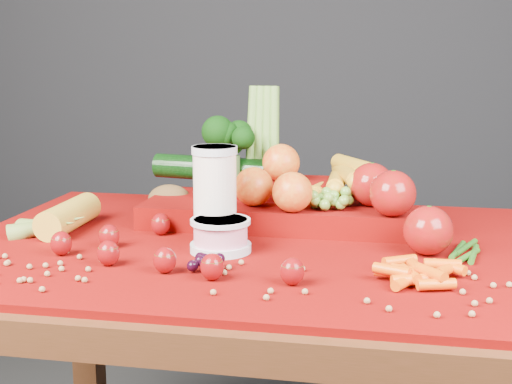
% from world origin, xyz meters
% --- Properties ---
extents(table, '(1.10, 0.80, 0.75)m').
position_xyz_m(table, '(0.00, 0.00, 0.66)').
color(table, '#3B200D').
rests_on(table, ground).
extents(red_cloth, '(1.05, 0.75, 0.01)m').
position_xyz_m(red_cloth, '(0.00, 0.00, 0.76)').
color(red_cloth, '#650503').
rests_on(red_cloth, table).
extents(milk_glass, '(0.08, 0.08, 0.17)m').
position_xyz_m(milk_glass, '(-0.07, -0.01, 0.85)').
color(milk_glass, white).
rests_on(milk_glass, red_cloth).
extents(yogurt_bowl, '(0.10, 0.10, 0.06)m').
position_xyz_m(yogurt_bowl, '(-0.04, -0.07, 0.79)').
color(yogurt_bowl, silver).
rests_on(yogurt_bowl, red_cloth).
extents(strawberry_scatter, '(0.44, 0.28, 0.05)m').
position_xyz_m(strawberry_scatter, '(-0.13, -0.15, 0.79)').
color(strawberry_scatter, '#830902').
rests_on(strawberry_scatter, red_cloth).
extents(dark_grape_cluster, '(0.06, 0.05, 0.03)m').
position_xyz_m(dark_grape_cluster, '(-0.03, -0.17, 0.78)').
color(dark_grape_cluster, black).
rests_on(dark_grape_cluster, red_cloth).
extents(soybean_scatter, '(0.84, 0.24, 0.01)m').
position_xyz_m(soybean_scatter, '(0.00, -0.20, 0.77)').
color(soybean_scatter, '#AA7A49').
rests_on(soybean_scatter, red_cloth).
extents(corn_ear, '(0.18, 0.23, 0.06)m').
position_xyz_m(corn_ear, '(-0.37, -0.01, 0.78)').
color(corn_ear, gold).
rests_on(corn_ear, red_cloth).
extents(potato, '(0.09, 0.07, 0.06)m').
position_xyz_m(potato, '(-0.22, 0.19, 0.79)').
color(potato, brown).
rests_on(potato, red_cloth).
extents(baby_carrot_pile, '(0.17, 0.17, 0.03)m').
position_xyz_m(baby_carrot_pile, '(0.28, -0.17, 0.78)').
color(baby_carrot_pile, '#F15608').
rests_on(baby_carrot_pile, red_cloth).
extents(green_bean_pile, '(0.14, 0.12, 0.01)m').
position_xyz_m(green_bean_pile, '(0.36, -0.01, 0.77)').
color(green_bean_pile, '#266116').
rests_on(green_bean_pile, red_cloth).
extents(produce_mound, '(0.61, 0.37, 0.27)m').
position_xyz_m(produce_mound, '(0.04, 0.15, 0.82)').
color(produce_mound, '#650503').
rests_on(produce_mound, red_cloth).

